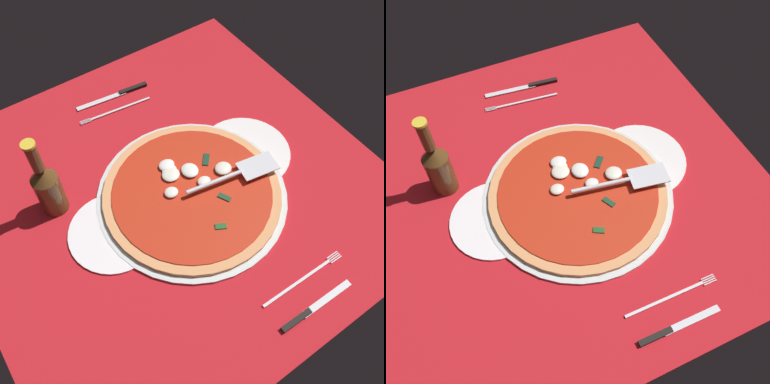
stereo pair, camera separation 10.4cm
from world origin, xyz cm
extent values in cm
cube|color=red|center=(0.00, 0.00, -0.40)|extent=(95.72, 95.72, 0.80)
cylinder|color=silver|center=(-2.63, 4.90, 0.55)|extent=(44.82, 44.82, 1.11)
cylinder|color=white|center=(-21.03, 1.66, 0.50)|extent=(23.03, 23.03, 1.00)
cylinder|color=white|center=(17.29, 3.08, 0.50)|extent=(20.61, 20.61, 1.00)
cylinder|color=#E0945C|center=(-2.63, 4.90, 1.63)|extent=(41.89, 41.89, 1.04)
cylinder|color=red|center=(-2.63, 4.90, 2.30)|extent=(37.60, 37.60, 0.30)
ellipsoid|color=white|center=(-1.48, -3.03, 2.86)|extent=(3.69, 3.07, 0.83)
ellipsoid|color=white|center=(-5.39, -0.40, 3.09)|extent=(4.06, 4.40, 1.29)
ellipsoid|color=silver|center=(-12.29, 4.07, 3.10)|extent=(4.11, 3.85, 1.31)
ellipsoid|color=silver|center=(-1.00, -1.61, 2.98)|extent=(4.35, 4.11, 1.07)
ellipsoid|color=white|center=(1.71, 2.74, 3.01)|extent=(3.29, 3.00, 1.12)
ellipsoid|color=white|center=(-1.69, -4.55, 3.02)|extent=(3.99, 3.31, 1.15)
ellipsoid|color=white|center=(-6.36, 4.48, 3.01)|extent=(3.25, 2.75, 1.12)
cube|color=#1A3D23|center=(-7.76, 10.59, 2.60)|extent=(2.54, 3.33, 0.30)
cube|color=#1D4F21|center=(-2.46, 16.32, 2.60)|extent=(2.87, 2.42, 0.30)
cube|color=#143825|center=(-10.75, -0.74, 2.60)|extent=(3.48, 3.65, 0.30)
cube|color=silver|center=(-19.08, 8.63, 3.90)|extent=(9.95, 7.21, 0.30)
cylinder|color=silver|center=(-7.61, 6.70, 4.25)|extent=(14.12, 3.34, 1.00)
cube|color=white|center=(-3.18, -32.14, 0.30)|extent=(20.02, 13.90, 0.60)
cube|color=silver|center=(-2.88, -29.48, 0.73)|extent=(17.26, 2.51, 0.25)
cube|color=silver|center=(7.16, -31.04, 0.73)|extent=(3.01, 0.55, 0.25)
cube|color=silver|center=(7.21, -30.60, 0.73)|extent=(3.01, 0.55, 0.25)
cube|color=silver|center=(7.26, -30.16, 0.73)|extent=(3.01, 0.55, 0.25)
cube|color=black|center=(-9.54, -34.12, 1.00)|extent=(8.22, 2.09, 0.80)
cube|color=silver|center=(-0.44, -35.14, 0.73)|extent=(14.31, 2.97, 0.25)
cube|color=white|center=(-8.07, 38.42, 0.30)|extent=(18.22, 13.38, 0.60)
cube|color=silver|center=(-8.11, 35.47, 0.73)|extent=(18.14, 0.86, 0.25)
cube|color=silver|center=(-18.67, 36.28, 0.73)|extent=(3.00, 0.26, 0.25)
cube|color=silver|center=(-18.67, 35.84, 0.73)|extent=(3.00, 0.26, 0.25)
cube|color=silver|center=(-18.68, 35.40, 0.73)|extent=(3.00, 0.26, 0.25)
cube|color=silver|center=(-18.69, 34.96, 0.73)|extent=(3.00, 0.26, 0.25)
cube|color=black|center=(-2.55, 41.29, 1.00)|extent=(7.31, 1.31, 0.80)
cube|color=silver|center=(-10.76, 41.41, 0.73)|extent=(12.78, 1.58, 0.25)
cylinder|color=#56381A|center=(24.92, -10.74, 5.70)|extent=(5.99, 5.99, 11.40)
cone|color=#56381A|center=(24.92, -10.74, 13.14)|extent=(5.99, 5.99, 3.47)
cylinder|color=#56381A|center=(24.92, -10.74, 18.56)|extent=(2.57, 2.57, 7.37)
cylinder|color=gold|center=(24.92, -10.74, 22.54)|extent=(2.95, 2.95, 0.60)
camera|label=1|loc=(30.58, 52.74, 88.11)|focal=41.66mm
camera|label=2|loc=(21.57, 57.87, 88.11)|focal=41.66mm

